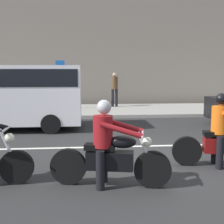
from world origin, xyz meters
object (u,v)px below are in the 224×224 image
(motorcycle_with_rider_orange_stripe, at_px, (224,137))
(street_sign_post, at_px, (60,79))
(parked_van_white, at_px, (7,93))
(pedestrian_bystander, at_px, (115,87))
(motorcycle_with_rider_crimson, at_px, (109,151))

(motorcycle_with_rider_orange_stripe, xyz_separation_m, street_sign_post, (-4.11, 9.24, 0.97))
(parked_van_white, distance_m, pedestrian_bystander, 6.75)
(motorcycle_with_rider_orange_stripe, relative_size, pedestrian_bystander, 1.22)
(motorcycle_with_rider_orange_stripe, relative_size, street_sign_post, 0.90)
(street_sign_post, height_order, pedestrian_bystander, street_sign_post)
(motorcycle_with_rider_crimson, distance_m, parked_van_white, 6.37)
(motorcycle_with_rider_crimson, height_order, parked_van_white, parked_van_white)
(motorcycle_with_rider_orange_stripe, xyz_separation_m, parked_van_white, (-5.58, 4.63, 0.64))
(motorcycle_with_rider_crimson, relative_size, street_sign_post, 0.88)
(motorcycle_with_rider_crimson, bearing_deg, parked_van_white, 119.04)
(parked_van_white, bearing_deg, pedestrian_bystander, 51.36)
(motorcycle_with_rider_crimson, bearing_deg, motorcycle_with_rider_orange_stripe, 20.00)
(parked_van_white, bearing_deg, motorcycle_with_rider_orange_stripe, -39.67)
(motorcycle_with_rider_crimson, bearing_deg, street_sign_post, 98.99)
(pedestrian_bystander, bearing_deg, street_sign_post, -166.30)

